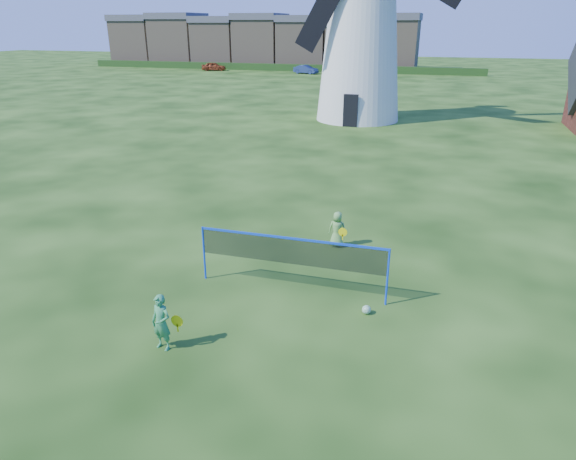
{
  "coord_description": "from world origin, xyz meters",
  "views": [
    {
      "loc": [
        3.87,
        -11.64,
        6.62
      ],
      "look_at": [
        0.2,
        0.5,
        1.5
      ],
      "focal_mm": 31.88,
      "sensor_mm": 36.0,
      "label": 1
    }
  ],
  "objects_px": {
    "windmill": "(361,29)",
    "player_girl": "(161,323)",
    "badminton_net": "(291,252)",
    "player_boy": "(337,229)",
    "car_right": "(306,69)",
    "play_ball": "(366,310)",
    "car_left": "(214,66)"
  },
  "relations": [
    {
      "from": "badminton_net",
      "to": "car_left",
      "type": "bearing_deg",
      "value": 116.12
    },
    {
      "from": "play_ball",
      "to": "car_left",
      "type": "relative_size",
      "value": 0.06
    },
    {
      "from": "player_girl",
      "to": "player_boy",
      "type": "bearing_deg",
      "value": 79.88
    },
    {
      "from": "badminton_net",
      "to": "car_left",
      "type": "distance_m",
      "value": 70.52
    },
    {
      "from": "player_girl",
      "to": "player_boy",
      "type": "distance_m",
      "value": 7.04
    },
    {
      "from": "badminton_net",
      "to": "player_girl",
      "type": "relative_size",
      "value": 3.88
    },
    {
      "from": "windmill",
      "to": "badminton_net",
      "type": "relative_size",
      "value": 3.65
    },
    {
      "from": "player_girl",
      "to": "car_left",
      "type": "xyz_separation_m",
      "value": [
        -29.11,
        66.62,
        -0.03
      ]
    },
    {
      "from": "windmill",
      "to": "car_left",
      "type": "height_order",
      "value": "windmill"
    },
    {
      "from": "play_ball",
      "to": "player_girl",
      "type": "bearing_deg",
      "value": -145.99
    },
    {
      "from": "player_boy",
      "to": "car_right",
      "type": "distance_m",
      "value": 61.41
    },
    {
      "from": "car_right",
      "to": "windmill",
      "type": "bearing_deg",
      "value": -143.79
    },
    {
      "from": "badminton_net",
      "to": "car_left",
      "type": "height_order",
      "value": "badminton_net"
    },
    {
      "from": "player_boy",
      "to": "car_right",
      "type": "height_order",
      "value": "car_right"
    },
    {
      "from": "windmill",
      "to": "player_girl",
      "type": "bearing_deg",
      "value": -88.41
    },
    {
      "from": "player_girl",
      "to": "car_right",
      "type": "xyz_separation_m",
      "value": [
        -14.29,
        65.65,
        -0.06
      ]
    },
    {
      "from": "badminton_net",
      "to": "player_girl",
      "type": "xyz_separation_m",
      "value": [
        -1.94,
        -3.3,
        -0.49
      ]
    },
    {
      "from": "windmill",
      "to": "badminton_net",
      "type": "xyz_separation_m",
      "value": [
        2.77,
        -26.68,
        -5.18
      ]
    },
    {
      "from": "windmill",
      "to": "player_girl",
      "type": "height_order",
      "value": "windmill"
    },
    {
      "from": "badminton_net",
      "to": "car_left",
      "type": "relative_size",
      "value": 1.38
    },
    {
      "from": "windmill",
      "to": "play_ball",
      "type": "relative_size",
      "value": 83.76
    },
    {
      "from": "player_boy",
      "to": "play_ball",
      "type": "height_order",
      "value": "player_boy"
    },
    {
      "from": "player_girl",
      "to": "player_boy",
      "type": "relative_size",
      "value": 1.13
    },
    {
      "from": "badminton_net",
      "to": "player_girl",
      "type": "height_order",
      "value": "badminton_net"
    },
    {
      "from": "play_ball",
      "to": "car_right",
      "type": "height_order",
      "value": "car_right"
    },
    {
      "from": "player_girl",
      "to": "windmill",
      "type": "bearing_deg",
      "value": 102.28
    },
    {
      "from": "windmill",
      "to": "player_girl",
      "type": "distance_m",
      "value": 30.52
    },
    {
      "from": "windmill",
      "to": "player_boy",
      "type": "height_order",
      "value": "windmill"
    },
    {
      "from": "player_girl",
      "to": "car_left",
      "type": "height_order",
      "value": "player_girl"
    },
    {
      "from": "car_left",
      "to": "player_boy",
      "type": "bearing_deg",
      "value": -168.16
    },
    {
      "from": "car_left",
      "to": "car_right",
      "type": "xyz_separation_m",
      "value": [
        14.82,
        -0.97,
        -0.03
      ]
    },
    {
      "from": "badminton_net",
      "to": "play_ball",
      "type": "height_order",
      "value": "badminton_net"
    }
  ]
}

